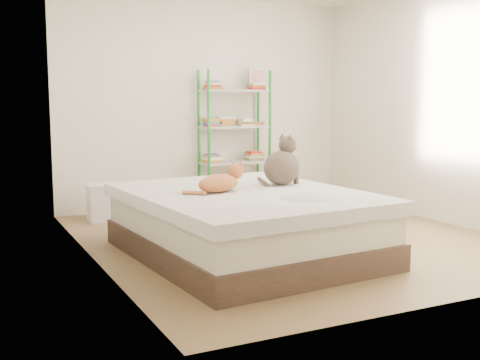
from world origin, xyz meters
TOP-DOWN VIEW (x-y plane):
  - room at (0.00, 0.00)m, footprint 3.81×4.21m
  - bed at (-0.69, -0.40)m, footprint 1.94×2.34m
  - orange_cat at (-0.92, -0.35)m, footprint 0.54×0.40m
  - grey_cat at (-0.21, -0.20)m, footprint 0.48×0.43m
  - shelf_unit at (0.31, 1.88)m, footprint 0.90×0.36m
  - cardboard_box at (0.12, 0.94)m, footprint 0.58×0.61m
  - white_bin at (-1.44, 1.63)m, footprint 0.37×0.33m

SIDE VIEW (x-z plane):
  - cardboard_box at x=0.12m, z-range -0.02..0.35m
  - white_bin at x=-1.44m, z-range 0.00..0.42m
  - bed at x=-0.69m, z-range 0.00..0.57m
  - orange_cat at x=-0.92m, z-range 0.56..0.76m
  - grey_cat at x=-0.21m, z-range 0.56..1.02m
  - shelf_unit at x=0.31m, z-range 0.00..1.75m
  - room at x=0.00m, z-range 0.00..2.61m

